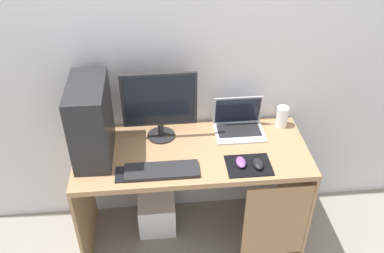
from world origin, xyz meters
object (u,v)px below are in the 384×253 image
object	(u,v)px
pc_tower	(91,121)
speaker	(282,117)
mouse_right	(258,164)
mouse_left	(241,162)
subwoofer	(157,213)
keyboard	(162,171)
laptop	(239,125)
monitor	(160,105)
cell_phone	(122,175)

from	to	relation	value
pc_tower	speaker	size ratio (longest dim) A/B	3.32
speaker	mouse_right	bearing A→B (deg)	-121.79
mouse_left	pc_tower	bearing A→B (deg)	166.95
mouse_right	subwoofer	bearing A→B (deg)	153.74
speaker	subwoofer	distance (m)	1.11
keyboard	subwoofer	bearing A→B (deg)	100.06
keyboard	speaker	bearing A→B (deg)	25.90
laptop	mouse_right	xyz separation A→B (m)	(0.05, -0.36, -0.02)
speaker	keyboard	size ratio (longest dim) A/B	0.33
pc_tower	laptop	size ratio (longest dim) A/B	1.49
laptop	subwoofer	world-z (taller)	laptop
monitor	speaker	world-z (taller)	monitor
laptop	keyboard	world-z (taller)	laptop
subwoofer	keyboard	bearing A→B (deg)	-79.94
cell_phone	mouse_left	bearing A→B (deg)	1.88
monitor	mouse_right	distance (m)	0.68
mouse_left	cell_phone	world-z (taller)	mouse_left
monitor	laptop	distance (m)	0.53
laptop	subwoofer	bearing A→B (deg)	-173.18
mouse_right	subwoofer	size ratio (longest dim) A/B	0.38
speaker	mouse_left	world-z (taller)	speaker
cell_phone	subwoofer	size ratio (longest dim) A/B	0.51
laptop	mouse_left	xyz separation A→B (m)	(-0.05, -0.34, -0.02)
pc_tower	keyboard	xyz separation A→B (m)	(0.39, -0.22, -0.22)
cell_phone	laptop	bearing A→B (deg)	26.28
laptop	keyboard	size ratio (longest dim) A/B	0.74
laptop	mouse_left	world-z (taller)	laptop
laptop	cell_phone	size ratio (longest dim) A/B	2.40
keyboard	subwoofer	distance (m)	0.72
speaker	subwoofer	xyz separation A→B (m)	(-0.84, -0.09, -0.71)
speaker	mouse_right	world-z (taller)	speaker
monitor	subwoofer	bearing A→B (deg)	-143.91
monitor	cell_phone	bearing A→B (deg)	-124.74
pc_tower	monitor	bearing A→B (deg)	17.05
speaker	cell_phone	bearing A→B (deg)	-159.20
mouse_right	monitor	bearing A→B (deg)	147.85
mouse_left	mouse_right	bearing A→B (deg)	-14.74
laptop	cell_phone	xyz separation A→B (m)	(-0.73, -0.36, -0.04)
pc_tower	speaker	distance (m)	1.20
mouse_right	mouse_left	bearing A→B (deg)	165.26
monitor	subwoofer	size ratio (longest dim) A/B	1.77
monitor	keyboard	size ratio (longest dim) A/B	1.07
mouse_right	cell_phone	world-z (taller)	mouse_right
speaker	keyboard	distance (m)	0.88
laptop	speaker	distance (m)	0.29
laptop	mouse_right	size ratio (longest dim) A/B	3.25
keyboard	monitor	bearing A→B (deg)	88.59
cell_phone	speaker	bearing A→B (deg)	20.80
laptop	mouse_right	distance (m)	0.37
monitor	mouse_right	world-z (taller)	monitor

